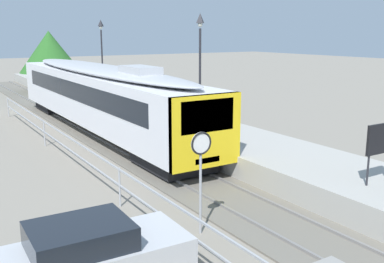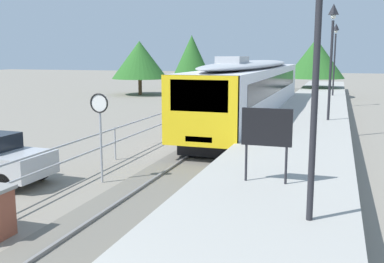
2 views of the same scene
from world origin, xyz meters
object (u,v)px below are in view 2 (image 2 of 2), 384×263
Objects in this scene: platform_lamp_near_end at (319,15)px; platform_lamp_mid_platform at (332,40)px; platform_lamp_far_end at (335,46)px; platform_notice_board at (267,130)px; commuter_train at (252,87)px; speed_limit_sign at (100,115)px.

platform_lamp_near_end is 1.00× the size of platform_lamp_mid_platform.
platform_lamp_mid_platform is at bearing -90.00° from platform_lamp_far_end.
platform_lamp_far_end reaches higher than platform_notice_board.
platform_lamp_mid_platform is 11.82m from platform_notice_board.
platform_lamp_near_end and platform_lamp_mid_platform have the same top height.
commuter_train is 3.89× the size of platform_lamp_far_end.
platform_lamp_near_end is 1.00× the size of platform_lamp_far_end.
platform_lamp_mid_platform is at bearing 57.07° from speed_limit_sign.
platform_lamp_near_end is at bearing -62.53° from platform_notice_board.
platform_lamp_mid_platform reaches higher than commuter_train.
platform_lamp_mid_platform is 2.97× the size of platform_notice_board.
platform_lamp_mid_platform is 13.76m from platform_lamp_far_end.
commuter_train reaches higher than speed_limit_sign.
commuter_train is at bearing -112.06° from platform_lamp_far_end.
speed_limit_sign is (-5.31, 1.48, -0.06)m from platform_notice_board.
platform_lamp_near_end reaches higher than commuter_train.
platform_notice_board is (3.08, -14.77, 0.04)m from commuter_train.
platform_lamp_near_end is 3.52m from platform_notice_board.
platform_lamp_near_end is (4.25, -17.03, 2.47)m from commuter_train.
commuter_train is 11.55× the size of platform_notice_board.
platform_notice_board is 0.64× the size of speed_limit_sign.
platform_lamp_far_end is 24.78m from speed_limit_sign.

